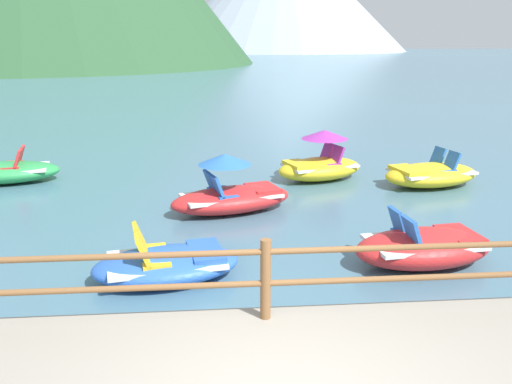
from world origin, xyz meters
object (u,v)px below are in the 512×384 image
object	(u,v)px
pedal_boat_0	(424,247)
pedal_boat_1	(231,194)
pedal_boat_2	(167,264)
pedal_boat_5	(4,172)
pedal_boat_4	(320,163)
pedal_boat_7	(431,174)

from	to	relation	value
pedal_boat_0	pedal_boat_1	world-z (taller)	pedal_boat_1
pedal_boat_2	pedal_boat_5	size ratio (longest dim) A/B	0.86
pedal_boat_1	pedal_boat_4	world-z (taller)	pedal_boat_4
pedal_boat_5	pedal_boat_7	bearing A→B (deg)	-6.34
pedal_boat_7	pedal_boat_1	bearing A→B (deg)	-161.50
pedal_boat_0	pedal_boat_7	bearing A→B (deg)	66.99
pedal_boat_2	pedal_boat_5	bearing A→B (deg)	126.56
pedal_boat_2	pedal_boat_4	world-z (taller)	pedal_boat_4
pedal_boat_2	pedal_boat_5	xyz separation A→B (m)	(-4.39, 5.92, 0.03)
pedal_boat_2	pedal_boat_0	bearing A→B (deg)	2.60
pedal_boat_0	pedal_boat_1	bearing A→B (deg)	134.55
pedal_boat_2	pedal_boat_5	distance (m)	7.37
pedal_boat_5	pedal_boat_4	bearing A→B (deg)	-2.54
pedal_boat_0	pedal_boat_2	xyz separation A→B (m)	(-3.99, -0.18, -0.06)
pedal_boat_0	pedal_boat_5	distance (m)	10.15
pedal_boat_2	pedal_boat_7	distance (m)	7.62
pedal_boat_1	pedal_boat_2	world-z (taller)	pedal_boat_1
pedal_boat_4	pedal_boat_7	xyz separation A→B (m)	(2.54, -0.80, -0.13)
pedal_boat_1	pedal_boat_7	world-z (taller)	pedal_boat_1
pedal_boat_1	pedal_boat_2	bearing A→B (deg)	-108.89
pedal_boat_1	pedal_boat_2	size ratio (longest dim) A/B	1.17
pedal_boat_1	pedal_boat_5	bearing A→B (deg)	153.07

